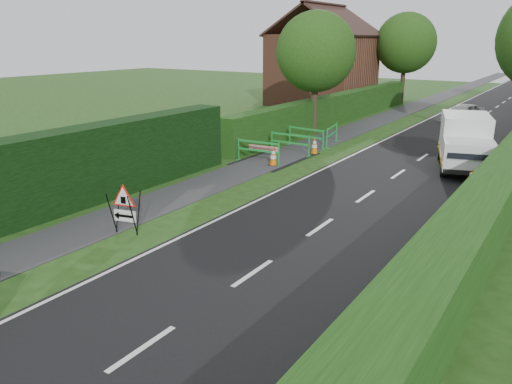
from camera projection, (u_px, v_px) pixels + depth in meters
The scene contains 21 objects.
ground at pixel (144, 264), 12.04m from camera, with size 120.00×120.00×0.00m, color #1E3F12.
road_surface at pixel (495, 108), 38.68m from camera, with size 6.00×90.00×0.02m, color black.
footpath at pixel (423, 103), 41.56m from camera, with size 2.00×90.00×0.02m, color #2D2D30.
hedge_west_near at pixel (22, 223), 14.66m from camera, with size 1.10×18.00×2.50m, color black.
hedge_west_far at pixel (336, 122), 32.23m from camera, with size 1.00×24.00×1.80m, color #14380F.
house_west at pixel (322, 68), 40.39m from camera, with size 7.50×7.40×7.88m.
tree_nw at pixel (316, 52), 27.50m from camera, with size 4.40×4.40×6.70m.
tree_fw at pixel (406, 43), 40.18m from camera, with size 4.80×4.80×7.24m.
triangle_sign at pixel (123, 205), 13.61m from camera, with size 1.01×1.01×1.21m.
works_van at pixel (465, 141), 20.53m from camera, with size 3.02×5.03×2.15m.
traffic_cone_0 at pixel (472, 179), 17.81m from camera, with size 0.38×0.38×0.79m.
traffic_cone_1 at pixel (467, 161), 20.40m from camera, with size 0.38×0.38×0.79m.
traffic_cone_2 at pixel (497, 155), 21.56m from camera, with size 0.38×0.38×0.79m.
traffic_cone_3 at pixel (273, 157), 21.20m from camera, with size 0.38×0.38×0.79m.
traffic_cone_4 at pixel (314, 146), 23.31m from camera, with size 0.38×0.38×0.79m.
ped_barrier_0 at pixel (258, 149), 21.59m from camera, with size 2.08×0.49×1.00m.
ped_barrier_1 at pixel (290, 141), 23.20m from camera, with size 2.06×0.36×1.00m.
ped_barrier_2 at pixel (306, 135), 24.68m from camera, with size 2.09×0.59×1.00m.
ped_barrier_3 at pixel (332, 133), 25.27m from camera, with size 0.73×2.09×1.00m.
redwhite_plank at pixel (263, 158), 22.61m from camera, with size 1.50×0.04×0.25m, color red.
hatchback_car at pixel (463, 113), 32.24m from camera, with size 1.40×3.49×1.19m, color silver.
Camera 1 is at (8.30, -7.70, 5.21)m, focal length 35.00 mm.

